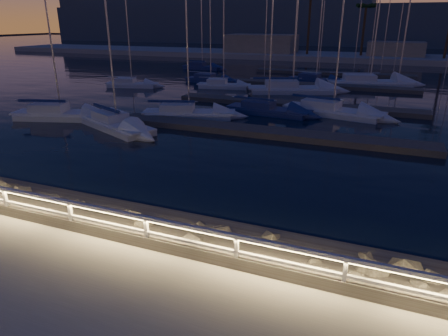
{
  "coord_description": "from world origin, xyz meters",
  "views": [
    {
      "loc": [
        7.37,
        -9.28,
        6.74
      ],
      "look_at": [
        1.99,
        4.0,
        1.41
      ],
      "focal_mm": 32.0,
      "sensor_mm": 36.0,
      "label": 1
    }
  ],
  "objects": [
    {
      "name": "guard_rail",
      "position": [
        -0.07,
        -0.0,
        0.77
      ],
      "size": [
        44.11,
        0.12,
        1.06
      ],
      "color": "white",
      "rests_on": "ground"
    },
    {
      "name": "sailboat_i",
      "position": [
        -10.05,
        33.19,
        -0.21
      ],
      "size": [
        6.2,
        2.79,
        10.27
      ],
      "rotation": [
        0.0,
        0.0,
        0.17
      ],
      "color": "silver",
      "rests_on": "ground"
    },
    {
      "name": "far_shore",
      "position": [
        -0.12,
        74.05,
        0.29
      ],
      "size": [
        160.0,
        14.0,
        5.2
      ],
      "color": "#AEA79D",
      "rests_on": "ground"
    },
    {
      "name": "sailboat_e",
      "position": [
        -20.16,
        29.9,
        -0.21
      ],
      "size": [
        6.18,
        3.2,
        10.2
      ],
      "rotation": [
        0.0,
        0.0,
        0.26
      ],
      "color": "silver",
      "rests_on": "ground"
    },
    {
      "name": "sailboat_c",
      "position": [
        -1.64,
        22.34,
        -0.21
      ],
      "size": [
        7.19,
        2.83,
        11.89
      ],
      "rotation": [
        0.0,
        0.0,
        -0.1
      ],
      "color": "navy",
      "rests_on": "ground"
    },
    {
      "name": "distant_hills",
      "position": [
        -22.13,
        133.69,
        4.74
      ],
      "size": [
        230.0,
        37.5,
        18.0
      ],
      "color": "#394759",
      "rests_on": "ground"
    },
    {
      "name": "sailboat_l",
      "position": [
        5.19,
        41.42,
        -0.13
      ],
      "size": [
        10.23,
        5.54,
        16.68
      ],
      "rotation": [
        0.0,
        0.0,
        0.29
      ],
      "color": "silver",
      "rests_on": "ground"
    },
    {
      "name": "sailboat_f",
      "position": [
        -7.13,
        18.6,
        -0.18
      ],
      "size": [
        7.48,
        4.26,
        12.31
      ],
      "rotation": [
        0.0,
        0.0,
        0.33
      ],
      "color": "silver",
      "rests_on": "ground"
    },
    {
      "name": "palm_center",
      "position": [
        2.0,
        73.0,
        8.78
      ],
      "size": [
        3.0,
        3.0,
        9.7
      ],
      "color": "#4C3B23",
      "rests_on": "ground"
    },
    {
      "name": "ground",
      "position": [
        0.0,
        0.0,
        0.0
      ],
      "size": [
        400.0,
        400.0,
        0.0
      ],
      "primitive_type": "plane",
      "color": "#AEA79D",
      "rests_on": "ground"
    },
    {
      "name": "riprap",
      "position": [
        -3.66,
        1.31,
        -0.18
      ],
      "size": [
        40.82,
        3.06,
        1.34
      ],
      "color": "#646055",
      "rests_on": "ground"
    },
    {
      "name": "harbor_water",
      "position": [
        0.0,
        31.22,
        -0.97
      ],
      "size": [
        400.0,
        440.0,
        0.6
      ],
      "color": "black",
      "rests_on": "ground"
    },
    {
      "name": "palm_left",
      "position": [
        -8.0,
        72.0,
        10.14
      ],
      "size": [
        3.0,
        3.0,
        11.2
      ],
      "color": "#4C3B23",
      "rests_on": "ground"
    },
    {
      "name": "sailboat_k",
      "position": [
        -2.17,
        33.13,
        -0.12
      ],
      "size": [
        9.75,
        5.82,
        16.03
      ],
      "rotation": [
        0.0,
        0.0,
        0.36
      ],
      "color": "silver",
      "rests_on": "ground"
    },
    {
      "name": "floating_docks",
      "position": [
        0.0,
        32.5,
        -0.4
      ],
      "size": [
        22.0,
        36.0,
        0.4
      ],
      "color": "#615A50",
      "rests_on": "ground"
    },
    {
      "name": "sailboat_m",
      "position": [
        -20.18,
        49.19,
        -0.19
      ],
      "size": [
        6.49,
        2.26,
        10.94
      ],
      "rotation": [
        0.0,
        0.0,
        -0.05
      ],
      "color": "navy",
      "rests_on": "ground"
    },
    {
      "name": "sailboat_g",
      "position": [
        3.36,
        23.85,
        -0.17
      ],
      "size": [
        8.37,
        3.96,
        13.7
      ],
      "rotation": [
        0.0,
        0.0,
        -0.2
      ],
      "color": "silver",
      "rests_on": "ground"
    },
    {
      "name": "sailboat_j",
      "position": [
        -13.18,
        36.66,
        -0.2
      ],
      "size": [
        6.78,
        2.68,
        11.26
      ],
      "rotation": [
        0.0,
        0.0,
        -0.11
      ],
      "color": "navy",
      "rests_on": "ground"
    },
    {
      "name": "sailboat_n",
      "position": [
        -1.06,
        41.59,
        -0.2
      ],
      "size": [
        7.04,
        3.44,
        11.57
      ],
      "rotation": [
        0.0,
        0.0,
        -0.22
      ],
      "color": "navy",
      "rests_on": "ground"
    },
    {
      "name": "sailboat_a",
      "position": [
        -16.24,
        14.43,
        -0.15
      ],
      "size": [
        7.65,
        4.22,
        12.63
      ],
      "rotation": [
        0.0,
        0.0,
        0.3
      ],
      "color": "silver",
      "rests_on": "ground"
    },
    {
      "name": "sailboat_b",
      "position": [
        -10.27,
        13.59,
        -0.18
      ],
      "size": [
        7.42,
        4.87,
        12.37
      ],
      "rotation": [
        0.0,
        0.0,
        -0.43
      ],
      "color": "silver",
      "rests_on": "ground"
    }
  ]
}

